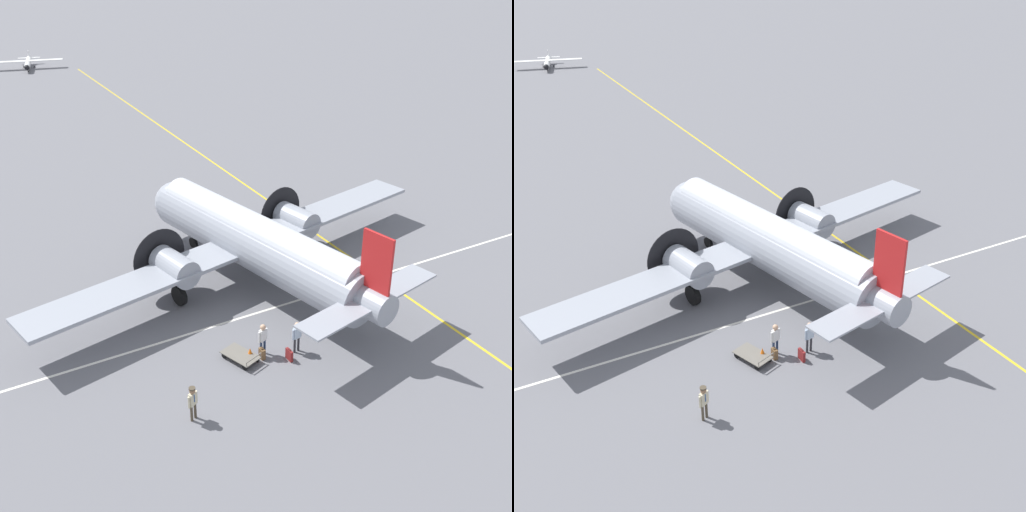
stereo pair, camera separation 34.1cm
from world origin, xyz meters
TOP-DOWN VIEW (x-y plane):
  - ground_plane at (0.00, 0.00)m, footprint 300.00×300.00m
  - apron_line_eastwest at (0.00, 6.51)m, footprint 120.00×0.16m
  - apron_line_northsouth at (2.55, 0.00)m, footprint 0.16×120.00m
  - airliner_main at (-0.46, -0.10)m, footprint 18.02×25.83m
  - crew_foreground at (8.18, -7.50)m, footprint 0.37×0.51m
  - passenger_boarding at (6.34, -1.35)m, footprint 0.26×0.55m
  - ramp_agent at (5.75, -2.85)m, footprint 0.28×0.55m
  - suitcase_near_door at (6.01, -3.03)m, footprint 0.36×0.20m
  - suitcase_upright_spare at (6.72, -1.99)m, footprint 0.48×0.13m
  - baggage_cart at (5.65, -3.97)m, footprint 1.97×1.53m
  - light_aircraft_distant at (-63.36, 0.89)m, footprint 6.73×8.86m
  - traffic_cone at (5.77, -3.54)m, footprint 0.46×0.46m

SIDE VIEW (x-z plane):
  - ground_plane at x=0.00m, z-range 0.00..0.00m
  - apron_line_eastwest at x=0.00m, z-range 0.00..0.01m
  - apron_line_northsouth at x=2.55m, z-range 0.00..0.01m
  - suitcase_near_door at x=6.01m, z-range -0.02..0.55m
  - baggage_cart at x=5.65m, z-range -0.01..0.55m
  - suitcase_upright_spare at x=6.72m, z-range -0.02..0.58m
  - traffic_cone at x=5.77m, z-range -0.02..0.59m
  - light_aircraft_distant at x=-63.36m, z-range -0.12..1.65m
  - passenger_boarding at x=6.34m, z-range 0.18..1.82m
  - ramp_agent at x=5.75m, z-range 0.19..1.86m
  - crew_foreground at x=8.18m, z-range 0.21..1.85m
  - airliner_main at x=-0.46m, z-range -0.44..5.72m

